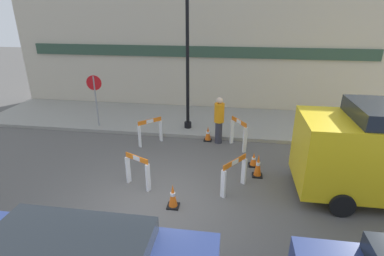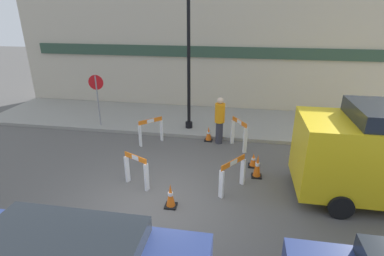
{
  "view_description": "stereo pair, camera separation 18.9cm",
  "coord_description": "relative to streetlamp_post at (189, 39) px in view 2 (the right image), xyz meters",
  "views": [
    {
      "loc": [
        1.9,
        -6.0,
        4.7
      ],
      "look_at": [
        0.56,
        3.1,
        1.0
      ],
      "focal_mm": 28.0,
      "sensor_mm": 36.0,
      "label": 1
    },
    {
      "loc": [
        2.09,
        -5.97,
        4.7
      ],
      "look_at": [
        0.56,
        3.1,
        1.0
      ],
      "focal_mm": 28.0,
      "sensor_mm": 36.0,
      "label": 2
    }
  ],
  "objects": [
    {
      "name": "traffic_cone_2",
      "position": [
        2.63,
        -3.26,
        -3.27
      ],
      "size": [
        0.3,
        0.3,
        0.73
      ],
      "color": "black",
      "rests_on": "ground_plane"
    },
    {
      "name": "barricade_3",
      "position": [
        -0.72,
        -4.32,
        -3.1
      ],
      "size": [
        0.8,
        0.49,
        0.97
      ],
      "rotation": [
        0.0,
        0.0,
        12.11
      ],
      "color": "white",
      "rests_on": "ground_plane"
    },
    {
      "name": "traffic_cone_0",
      "position": [
        2.54,
        -2.63,
        -3.41
      ],
      "size": [
        0.3,
        0.3,
        0.45
      ],
      "color": "black",
      "rests_on": "ground_plane"
    },
    {
      "name": "stop_sign",
      "position": [
        -3.71,
        -0.31,
        -2.07
      ],
      "size": [
        0.6,
        0.1,
        2.11
      ],
      "rotation": [
        0.0,
        0.0,
        3.27
      ],
      "color": "gray",
      "rests_on": "sidewalk_slab"
    },
    {
      "name": "storefront_facade",
      "position": [
        -0.07,
        3.0,
        -0.87
      ],
      "size": [
        18.0,
        0.22,
        5.5
      ],
      "color": "#BCB29E",
      "rests_on": "ground_plane"
    },
    {
      "name": "traffic_cone_3",
      "position": [
        0.44,
        -5.1,
        -3.31
      ],
      "size": [
        0.3,
        0.3,
        0.65
      ],
      "color": "black",
      "rests_on": "ground_plane"
    },
    {
      "name": "ground_plane",
      "position": [
        -0.07,
        -5.28,
        -3.62
      ],
      "size": [
        60.0,
        60.0,
        0.0
      ],
      "primitive_type": "plane",
      "color": "#565451"
    },
    {
      "name": "traffic_cone_1",
      "position": [
        0.91,
        -0.88,
        -3.35
      ],
      "size": [
        0.3,
        0.3,
        0.56
      ],
      "color": "black",
      "rests_on": "ground_plane"
    },
    {
      "name": "person_worker",
      "position": [
        1.32,
        -1.03,
        -2.68
      ],
      "size": [
        0.49,
        0.49,
        1.76
      ],
      "rotation": [
        0.0,
        0.0,
        -2.04
      ],
      "color": "#33333D",
      "rests_on": "ground_plane"
    },
    {
      "name": "barricade_2",
      "position": [
        -1.16,
        -1.48,
        -3.09
      ],
      "size": [
        0.77,
        0.76,
        0.97
      ],
      "rotation": [
        0.0,
        0.0,
        10.21
      ],
      "color": "white",
      "rests_on": "ground_plane"
    },
    {
      "name": "streetlamp_post",
      "position": [
        0.0,
        0.0,
        0.0
      ],
      "size": [
        0.44,
        0.44,
        5.45
      ],
      "color": "black",
      "rests_on": "sidewalk_slab"
    },
    {
      "name": "sidewalk_slab",
      "position": [
        -0.07,
        1.07,
        -3.56
      ],
      "size": [
        18.0,
        3.7,
        0.13
      ],
      "color": "gray",
      "rests_on": "ground_plane"
    },
    {
      "name": "barricade_0",
      "position": [
        1.94,
        -4.12,
        -3.09
      ],
      "size": [
        0.69,
        0.88,
        0.96
      ],
      "rotation": [
        0.0,
        0.0,
        7.23
      ],
      "color": "white",
      "rests_on": "ground_plane"
    },
    {
      "name": "barricade_1",
      "position": [
        2.04,
        -1.34,
        -3.04
      ],
      "size": [
        0.61,
        0.82,
        1.08
      ],
      "rotation": [
        0.0,
        0.0,
        8.44
      ],
      "color": "white",
      "rests_on": "ground_plane"
    }
  ]
}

